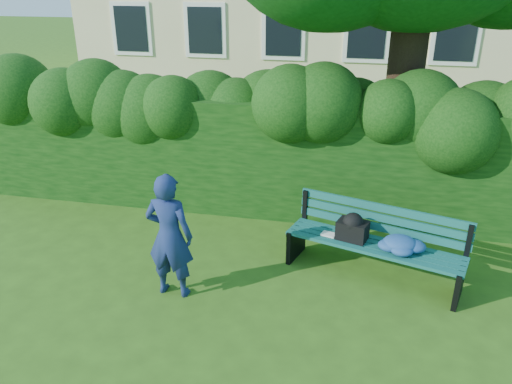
# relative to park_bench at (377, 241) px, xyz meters

# --- Properties ---
(ground) EXTENTS (80.00, 80.00, 0.00)m
(ground) POSITION_rel_park_bench_xyz_m (-1.56, -0.45, -0.50)
(ground) COLOR #315516
(ground) RESTS_ON ground
(hedge) EXTENTS (10.00, 1.00, 1.80)m
(hedge) POSITION_rel_park_bench_xyz_m (-1.56, 1.75, 0.40)
(hedge) COLOR black
(hedge) RESTS_ON ground
(park_bench) EXTENTS (2.23, 1.16, 0.89)m
(park_bench) POSITION_rel_park_bench_xyz_m (0.00, 0.00, 0.00)
(park_bench) COLOR #0F4D4A
(park_bench) RESTS_ON ground
(man_reading) EXTENTS (0.57, 0.38, 1.52)m
(man_reading) POSITION_rel_park_bench_xyz_m (-2.35, -0.88, 0.26)
(man_reading) COLOR navy
(man_reading) RESTS_ON ground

